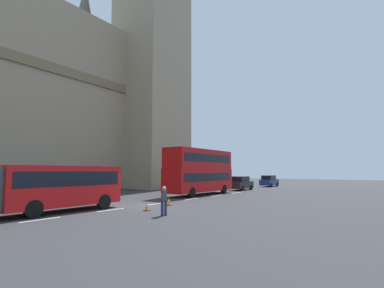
% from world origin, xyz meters
% --- Properties ---
extents(ground_plane, '(160.00, 160.00, 0.00)m').
position_xyz_m(ground_plane, '(0.00, 0.00, 0.00)').
color(ground_plane, '#333335').
extents(lane_centre_marking, '(34.40, 0.16, 0.01)m').
position_xyz_m(lane_centre_marking, '(-0.56, 0.00, 0.00)').
color(lane_centre_marking, silver).
rests_on(lane_centre_marking, ground_plane).
extents(double_decker_bus, '(10.10, 2.54, 4.90)m').
position_xyz_m(double_decker_bus, '(10.79, 2.00, 2.71)').
color(double_decker_bus, '#B20F0F').
rests_on(double_decker_bus, ground_plane).
extents(sedan_lead, '(4.40, 1.86, 1.85)m').
position_xyz_m(sedan_lead, '(20.47, 1.78, 0.91)').
color(sedan_lead, black).
rests_on(sedan_lead, ground_plane).
extents(sedan_trailing, '(4.40, 1.86, 1.85)m').
position_xyz_m(sedan_trailing, '(31.27, 1.79, 0.91)').
color(sedan_trailing, navy).
rests_on(sedan_trailing, ground_plane).
extents(traffic_cone_west, '(0.36, 0.36, 0.58)m').
position_xyz_m(traffic_cone_west, '(-1.68, -2.15, 0.28)').
color(traffic_cone_west, black).
rests_on(traffic_cone_west, ground_plane).
extents(traffic_cone_middle, '(0.36, 0.36, 0.58)m').
position_xyz_m(traffic_cone_middle, '(1.25, -1.53, 0.28)').
color(traffic_cone_middle, black).
rests_on(traffic_cone_middle, ground_plane).
extents(pedestrian_near_cones, '(0.43, 0.46, 1.69)m').
position_xyz_m(pedestrian_near_cones, '(-2.59, -4.39, 0.91)').
color(pedestrian_near_cones, '#262D4C').
rests_on(pedestrian_near_cones, ground_plane).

